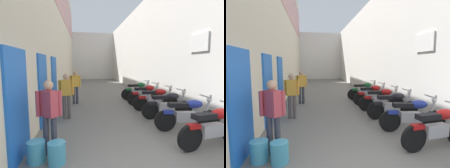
{
  "view_description": "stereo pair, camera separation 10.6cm",
  "coord_description": "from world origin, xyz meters",
  "views": [
    {
      "loc": [
        -1.27,
        -2.36,
        1.9
      ],
      "look_at": [
        0.04,
        5.63,
        0.97
      ],
      "focal_mm": 28.19,
      "sensor_mm": 36.0,
      "label": 1
    },
    {
      "loc": [
        -1.17,
        -2.37,
        1.9
      ],
      "look_at": [
        0.04,
        5.63,
        0.97
      ],
      "focal_mm": 28.19,
      "sensor_mm": 36.0,
      "label": 2
    }
  ],
  "objects": [
    {
      "name": "ground_plane",
      "position": [
        0.0,
        7.94,
        0.0
      ],
      "size": [
        35.88,
        35.88,
        0.0
      ],
      "primitive_type": "plane",
      "color": "#66635E"
    },
    {
      "name": "building_left",
      "position": [
        -2.74,
        9.9,
        4.4
      ],
      "size": [
        0.45,
        19.88,
        8.73
      ],
      "color": "beige",
      "rests_on": "ground"
    },
    {
      "name": "building_right",
      "position": [
        2.75,
        9.94,
        2.94
      ],
      "size": [
        0.45,
        19.88,
        5.87
      ],
      "color": "silver",
      "rests_on": "ground"
    },
    {
      "name": "building_far_end",
      "position": [
        0.0,
        20.88,
        2.87
      ],
      "size": [
        8.1,
        2.0,
        5.74
      ],
      "primitive_type": "cube",
      "color": "silver",
      "rests_on": "ground"
    },
    {
      "name": "motorcycle_nearest",
      "position": [
        1.61,
        1.04,
        0.5
      ],
      "size": [
        1.84,
        0.58,
        1.04
      ],
      "color": "black",
      "rests_on": "ground"
    },
    {
      "name": "motorcycle_second",
      "position": [
        1.61,
        2.05,
        0.5
      ],
      "size": [
        1.84,
        0.58,
        1.04
      ],
      "color": "black",
      "rests_on": "ground"
    },
    {
      "name": "motorcycle_third",
      "position": [
        1.61,
        3.24,
        0.5
      ],
      "size": [
        1.85,
        0.58,
        1.04
      ],
      "color": "black",
      "rests_on": "ground"
    },
    {
      "name": "motorcycle_fourth",
      "position": [
        1.61,
        4.25,
        0.5
      ],
      "size": [
        1.85,
        0.58,
        1.04
      ],
      "color": "black",
      "rests_on": "ground"
    },
    {
      "name": "motorcycle_fifth",
      "position": [
        1.61,
        5.37,
        0.5
      ],
      "size": [
        1.85,
        0.58,
        1.04
      ],
      "color": "black",
      "rests_on": "ground"
    },
    {
      "name": "motorcycle_sixth",
      "position": [
        1.61,
        6.6,
        0.5
      ],
      "size": [
        1.85,
        0.58,
        1.04
      ],
      "color": "black",
      "rests_on": "ground"
    },
    {
      "name": "pedestrian_by_doorway",
      "position": [
        -1.98,
        1.34,
        0.92
      ],
      "size": [
        0.52,
        0.37,
        1.57
      ],
      "color": "#383842",
      "rests_on": "ground"
    },
    {
      "name": "pedestrian_mid_alley",
      "position": [
        -1.86,
        3.79,
        0.92
      ],
      "size": [
        0.52,
        0.22,
        1.57
      ],
      "color": "#564C47",
      "rests_on": "ground"
    },
    {
      "name": "pedestrian_further_down",
      "position": [
        -1.66,
        6.1,
        0.92
      ],
      "size": [
        0.52,
        0.32,
        1.57
      ],
      "color": "#383842",
      "rests_on": "ground"
    },
    {
      "name": "water_jug_near_door",
      "position": [
        -2.2,
        1.06,
        0.21
      ],
      "size": [
        0.34,
        0.34,
        0.42
      ],
      "primitive_type": "cylinder",
      "color": "#4299B7",
      "rests_on": "ground"
    },
    {
      "name": "water_jug_beside_first",
      "position": [
        -1.8,
        0.95,
        0.21
      ],
      "size": [
        0.34,
        0.34,
        0.42
      ],
      "primitive_type": "cylinder",
      "color": "#4299B7",
      "rests_on": "ground"
    }
  ]
}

